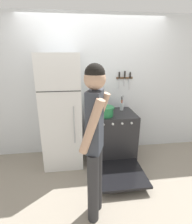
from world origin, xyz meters
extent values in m
plane|color=gray|center=(0.00, 0.00, 0.00)|extent=(14.00, 14.00, 0.00)
cube|color=silver|center=(0.00, 0.03, 1.27)|extent=(10.00, 0.06, 2.55)
cube|color=white|center=(-0.59, -0.34, 0.95)|extent=(0.65, 0.67, 1.90)
cube|color=#2D2D2D|center=(-0.59, -0.68, 1.37)|extent=(0.63, 0.01, 0.01)
cylinder|color=#B2B5BA|center=(-0.39, -0.69, 0.84)|extent=(0.02, 0.02, 0.61)
cube|color=#232326|center=(0.30, -0.33, 0.44)|extent=(0.77, 0.66, 0.88)
cube|color=black|center=(0.30, -0.33, 0.87)|extent=(0.76, 0.64, 0.02)
cube|color=black|center=(0.30, -0.63, 0.43)|extent=(0.67, 0.05, 0.66)
cylinder|color=black|center=(0.13, -0.46, 0.88)|extent=(0.21, 0.21, 0.01)
cylinder|color=black|center=(0.47, -0.46, 0.88)|extent=(0.21, 0.21, 0.01)
cylinder|color=black|center=(0.13, -0.20, 0.88)|extent=(0.21, 0.21, 0.01)
cylinder|color=black|center=(0.47, -0.20, 0.88)|extent=(0.21, 0.21, 0.01)
cylinder|color=silver|center=(0.07, -0.67, 0.81)|extent=(0.04, 0.02, 0.04)
cylinder|color=silver|center=(0.22, -0.67, 0.81)|extent=(0.04, 0.02, 0.04)
cylinder|color=silver|center=(0.38, -0.67, 0.81)|extent=(0.04, 0.02, 0.04)
cylinder|color=silver|center=(0.53, -0.67, 0.81)|extent=(0.04, 0.02, 0.04)
cube|color=black|center=(0.30, -1.01, 0.12)|extent=(0.71, 0.70, 0.04)
cube|color=#99999E|center=(0.30, -0.41, 0.40)|extent=(0.63, 0.36, 0.01)
cylinder|color=#237A42|center=(0.13, -0.46, 0.96)|extent=(0.29, 0.29, 0.14)
cylinder|color=#237A42|center=(0.13, -0.46, 1.04)|extent=(0.30, 0.30, 0.02)
sphere|color=black|center=(0.13, -0.46, 1.06)|extent=(0.03, 0.03, 0.03)
cylinder|color=#237A42|center=(-0.03, -0.46, 1.01)|extent=(0.03, 0.02, 0.02)
cylinder|color=#237A42|center=(0.28, -0.46, 1.01)|extent=(0.03, 0.02, 0.02)
cylinder|color=silver|center=(0.14, -0.20, 0.94)|extent=(0.19, 0.19, 0.11)
cone|color=silver|center=(0.14, -0.20, 1.01)|extent=(0.18, 0.18, 0.03)
sphere|color=black|center=(0.14, -0.20, 1.03)|extent=(0.02, 0.02, 0.02)
cone|color=silver|center=(0.23, -0.20, 0.95)|extent=(0.10, 0.03, 0.09)
torus|color=black|center=(0.14, -0.20, 1.06)|extent=(0.15, 0.01, 0.15)
cylinder|color=silver|center=(0.49, -0.19, 0.95)|extent=(0.07, 0.07, 0.14)
cylinder|color=#9E7547|center=(0.48, -0.19, 1.00)|extent=(0.02, 0.02, 0.17)
cylinder|color=#232326|center=(0.50, -0.18, 1.03)|extent=(0.05, 0.02, 0.23)
cylinder|color=#B2B5BA|center=(0.50, -0.19, 1.01)|extent=(0.03, 0.01, 0.20)
cylinder|color=#4C4C51|center=(0.49, -0.18, 1.04)|extent=(0.04, 0.04, 0.25)
cylinder|color=#C63D33|center=(0.49, -0.20, 1.00)|extent=(0.01, 0.04, 0.17)
cylinder|color=#2D2D30|center=(-0.21, -1.62, 0.44)|extent=(0.13, 0.13, 0.88)
cylinder|color=#2D2D30|center=(-0.14, -1.46, 0.44)|extent=(0.13, 0.13, 0.88)
cube|color=#383D47|center=(-0.18, -1.54, 1.21)|extent=(0.22, 0.28, 0.66)
cylinder|color=tan|center=(-0.23, -1.67, 1.21)|extent=(0.28, 0.18, 0.59)
cylinder|color=tan|center=(-0.13, -1.41, 1.21)|extent=(0.28, 0.18, 0.59)
sphere|color=tan|center=(-0.18, -1.54, 1.66)|extent=(0.21, 0.21, 0.21)
sphere|color=black|center=(-0.18, -1.54, 1.71)|extent=(0.20, 0.20, 0.20)
cube|color=brown|center=(0.57, -0.01, 1.45)|extent=(0.31, 0.02, 0.03)
cube|color=silver|center=(0.47, -0.02, 1.35)|extent=(0.02, 0.00, 0.21)
cube|color=black|center=(0.47, -0.02, 1.51)|extent=(0.02, 0.02, 0.11)
cube|color=silver|center=(0.57, -0.02, 1.38)|extent=(0.03, 0.00, 0.16)
cube|color=black|center=(0.57, -0.02, 1.52)|extent=(0.02, 0.02, 0.13)
cube|color=silver|center=(0.67, -0.02, 1.34)|extent=(0.03, 0.00, 0.22)
cube|color=black|center=(0.67, -0.02, 1.51)|extent=(0.02, 0.02, 0.11)
camera|label=1|loc=(-0.38, -3.20, 1.89)|focal=28.00mm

